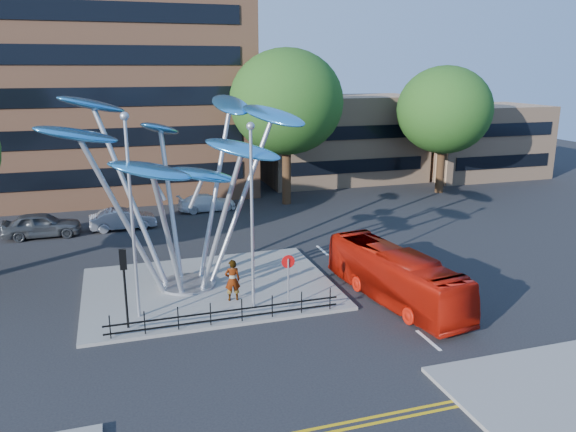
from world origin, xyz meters
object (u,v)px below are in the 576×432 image
object	(u,v)px
street_lamp_right	(252,200)
parked_car_right	(207,203)
tree_far	(444,110)
leaf_sculpture	(179,150)
pedestrian	(232,280)
parked_car_left	(42,225)
tree_right	(286,102)
traffic_light_island	(124,272)
red_bus	(395,276)
street_lamp_left	(131,200)
parked_car_mid	(123,219)
no_entry_sign_island	(288,272)

from	to	relation	value
street_lamp_right	parked_car_right	bearing A→B (deg)	86.87
tree_far	leaf_sculpture	xyz separation A→B (m)	(-24.07, -15.32, -0.23)
pedestrian	parked_car_left	bearing A→B (deg)	-51.87
tree_right	traffic_light_island	xyz separation A→B (m)	(-13.00, -19.50, -5.42)
traffic_light_island	tree_right	bearing A→B (deg)	56.31
red_bus	pedestrian	size ratio (longest dim) A/B	4.50
tree_right	leaf_sculpture	bearing A→B (deg)	-123.31
pedestrian	street_lamp_left	bearing A→B (deg)	10.61
tree_right	street_lamp_right	world-z (taller)	tree_right
tree_right	street_lamp_left	distance (m)	22.49
tree_far	parked_car_mid	xyz separation A→B (m)	(-26.74, -3.67, -6.39)
leaf_sculpture	street_lamp_left	world-z (taller)	leaf_sculpture
traffic_light_island	pedestrian	size ratio (longest dim) A/B	1.73
parked_car_right	parked_car_mid	bearing A→B (deg)	112.19
parked_car_mid	pedestrian	bearing A→B (deg)	-166.16
no_entry_sign_island	traffic_light_island	bearing A→B (deg)	-179.87
street_lamp_left	traffic_light_island	xyz separation A→B (m)	(-0.50, -1.00, -2.74)
street_lamp_left	traffic_light_island	bearing A→B (deg)	-116.57
tree_right	traffic_light_island	size ratio (longest dim) A/B	3.54
leaf_sculpture	parked_car_right	world-z (taller)	leaf_sculpture
street_lamp_left	street_lamp_right	bearing A→B (deg)	-5.71
no_entry_sign_island	red_bus	distance (m)	5.12
leaf_sculpture	tree_right	bearing A→B (deg)	56.69
red_bus	parked_car_right	bearing A→B (deg)	97.49
traffic_light_island	parked_car_right	world-z (taller)	traffic_light_island
tree_right	pedestrian	distance (m)	20.96
leaf_sculpture	street_lamp_right	distance (m)	4.83
tree_right	red_bus	world-z (taller)	tree_right
leaf_sculpture	traffic_light_island	distance (m)	6.65
tree_right	leaf_sculpture	world-z (taller)	tree_right
no_entry_sign_island	pedestrian	bearing A→B (deg)	146.44
parked_car_left	parked_car_mid	bearing A→B (deg)	-86.62
street_lamp_right	parked_car_left	size ratio (longest dim) A/B	1.74
parked_car_left	parked_car_mid	distance (m)	5.05
street_lamp_right	parked_car_mid	bearing A→B (deg)	108.87
parked_car_mid	parked_car_right	distance (m)	7.09
street_lamp_left	street_lamp_right	distance (m)	5.03
parked_car_left	parked_car_right	world-z (taller)	parked_car_left
leaf_sculpture	parked_car_right	distance (m)	16.60
tree_far	pedestrian	xyz separation A→B (m)	(-22.24, -18.00, -5.97)
tree_right	parked_car_right	xyz separation A→B (m)	(-6.48, -0.36, -7.40)
leaf_sculpture	tree_far	bearing A→B (deg)	32.48
parked_car_left	pedestrian	bearing A→B (deg)	-145.68
no_entry_sign_island	red_bus	size ratio (longest dim) A/B	0.28
tree_far	street_lamp_right	bearing A→B (deg)	-138.53
street_lamp_right	parked_car_left	distance (m)	18.72
tree_far	parked_car_left	world-z (taller)	tree_far
pedestrian	parked_car_right	size ratio (longest dim) A/B	0.45
street_lamp_right	no_entry_sign_island	size ratio (longest dim) A/B	3.39
pedestrian	parked_car_mid	world-z (taller)	pedestrian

